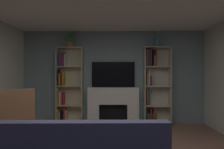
{
  "coord_description": "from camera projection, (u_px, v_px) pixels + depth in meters",
  "views": [
    {
      "loc": [
        0.07,
        -2.51,
        1.38
      ],
      "look_at": [
        0.0,
        1.22,
        1.38
      ],
      "focal_mm": 31.8,
      "sensor_mm": 36.0,
      "label": 1
    }
  ],
  "objects": [
    {
      "name": "wall_back_accent",
      "position": [
        113.0,
        77.0,
        5.59
      ],
      "size": [
        5.19,
        0.06,
        2.59
      ],
      "primitive_type": "cube",
      "color": "gray",
      "rests_on": "ground_plane"
    },
    {
      "name": "bookshelf_left",
      "position": [
        67.0,
        87.0,
        5.48
      ],
      "size": [
        0.71,
        0.29,
        2.12
      ],
      "color": "beige",
      "rests_on": "ground_plane"
    },
    {
      "name": "fireplace",
      "position": [
        113.0,
        105.0,
        5.43
      ],
      "size": [
        1.49,
        0.55,
        1.02
      ],
      "color": "white",
      "rests_on": "ground_plane"
    },
    {
      "name": "vase_with_flowers",
      "position": [
        157.0,
        42.0,
        5.38
      ],
      "size": [
        0.15,
        0.15,
        0.44
      ],
      "color": "teal",
      "rests_on": "bookshelf_right"
    },
    {
      "name": "armchair",
      "position": [
        9.0,
        130.0,
        2.84
      ],
      "size": [
        0.81,
        0.81,
        1.17
      ],
      "color": "brown",
      "rests_on": "ground_plane"
    },
    {
      "name": "potted_plant",
      "position": [
        70.0,
        40.0,
        5.43
      ],
      "size": [
        0.25,
        0.25,
        0.37
      ],
      "color": "#AF6A45",
      "rests_on": "bookshelf_left"
    },
    {
      "name": "tv",
      "position": [
        113.0,
        75.0,
        5.53
      ],
      "size": [
        1.19,
        0.06,
        0.71
      ],
      "primitive_type": "cube",
      "color": "black",
      "rests_on": "fireplace"
    },
    {
      "name": "bookshelf_right",
      "position": [
        154.0,
        87.0,
        5.42
      ],
      "size": [
        0.71,
        0.33,
        2.12
      ],
      "color": "beige",
      "rests_on": "ground_plane"
    }
  ]
}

